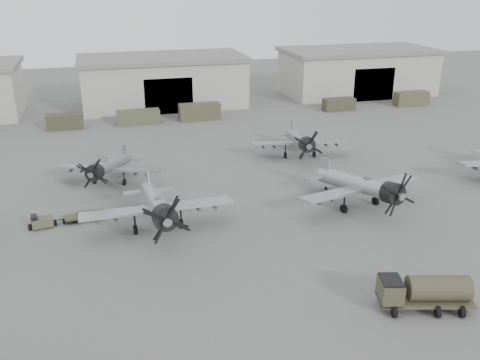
% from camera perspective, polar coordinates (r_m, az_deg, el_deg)
% --- Properties ---
extents(ground, '(220.00, 220.00, 0.00)m').
position_cam_1_polar(ground, '(41.63, 3.61, -11.02)').
color(ground, '#575755').
rests_on(ground, ground).
extents(hangar_center, '(29.00, 14.80, 8.70)m').
position_cam_1_polar(hangar_center, '(97.56, -8.22, 10.45)').
color(hangar_center, '#B1B1A6').
rests_on(hangar_center, ground).
extents(hangar_right, '(29.00, 14.80, 8.70)m').
position_cam_1_polar(hangar_right, '(108.88, 12.41, 11.28)').
color(hangar_right, '#B1B1A6').
rests_on(hangar_right, ground).
extents(support_truck_2, '(5.31, 2.20, 2.29)m').
position_cam_1_polar(support_truck_2, '(86.00, -18.20, 5.96)').
color(support_truck_2, '#363925').
rests_on(support_truck_2, ground).
extents(support_truck_3, '(6.64, 2.20, 2.19)m').
position_cam_1_polar(support_truck_3, '(86.08, -10.79, 6.63)').
color(support_truck_3, '#454C31').
rests_on(support_truck_3, ground).
extents(support_truck_4, '(6.63, 2.20, 2.63)m').
position_cam_1_polar(support_truck_4, '(87.28, -4.32, 7.29)').
color(support_truck_4, '#42432C').
rests_on(support_truck_4, ground).
extents(support_truck_6, '(5.50, 2.20, 2.07)m').
position_cam_1_polar(support_truck_6, '(94.93, 10.50, 7.95)').
color(support_truck_6, '#3A3926').
rests_on(support_truck_6, ground).
extents(support_truck_7, '(6.13, 2.20, 2.45)m').
position_cam_1_polar(support_truck_7, '(101.71, 17.79, 8.28)').
color(support_truck_7, '#49472F').
rests_on(support_truck_7, ground).
extents(aircraft_mid_1, '(13.98, 12.58, 5.60)m').
position_cam_1_polar(aircraft_mid_1, '(48.86, -8.78, -2.75)').
color(aircraft_mid_1, '#A1A4A9').
rests_on(aircraft_mid_1, ground).
extents(aircraft_mid_2, '(13.75, 12.38, 5.47)m').
position_cam_1_polar(aircraft_mid_2, '(54.32, 12.95, -0.62)').
color(aircraft_mid_2, '#9FA2A8').
rests_on(aircraft_mid_2, ground).
extents(aircraft_far_0, '(11.37, 10.30, 4.64)m').
position_cam_1_polar(aircraft_far_0, '(61.10, -13.94, 1.37)').
color(aircraft_far_0, gray).
rests_on(aircraft_far_0, ground).
extents(aircraft_far_1, '(12.65, 11.38, 5.02)m').
position_cam_1_polar(aircraft_far_1, '(68.61, 6.48, 4.19)').
color(aircraft_far_1, gray).
rests_on(aircraft_far_1, ground).
extents(fuel_tanker, '(6.86, 3.78, 2.52)m').
position_cam_1_polar(fuel_tanker, '(40.29, 19.09, -11.06)').
color(fuel_tanker, '#403E2A').
rests_on(fuel_tanker, ground).
extents(tug_trailer, '(7.03, 2.61, 1.39)m').
position_cam_1_polar(tug_trailer, '(53.27, -18.75, -3.99)').
color(tug_trailer, '#464A30').
rests_on(tug_trailer, ground).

